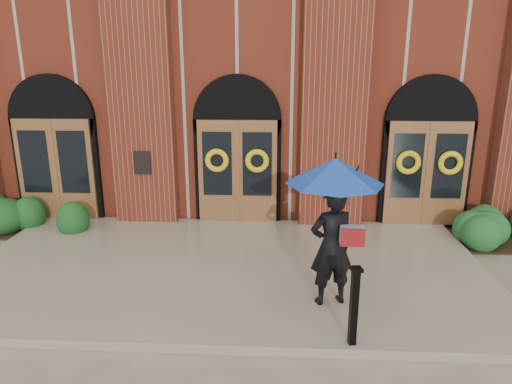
# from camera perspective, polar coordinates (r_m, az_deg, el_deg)

# --- Properties ---
(ground) EXTENTS (90.00, 90.00, 0.00)m
(ground) POSITION_cam_1_polar(r_m,az_deg,el_deg) (8.97, -3.82, -10.28)
(ground) COLOR tan
(ground) RESTS_ON ground
(landing) EXTENTS (10.00, 5.30, 0.15)m
(landing) POSITION_cam_1_polar(r_m,az_deg,el_deg) (9.07, -3.72, -9.43)
(landing) COLOR gray
(landing) RESTS_ON ground
(church_building) EXTENTS (16.20, 12.53, 7.00)m
(church_building) POSITION_cam_1_polar(r_m,az_deg,el_deg) (16.81, -0.47, 14.40)
(church_building) COLOR #5E2314
(church_building) RESTS_ON ground
(man_with_umbrella) EXTENTS (1.88, 1.88, 2.41)m
(man_with_umbrella) POSITION_cam_1_polar(r_m,az_deg,el_deg) (7.16, 9.69, -1.53)
(man_with_umbrella) COLOR black
(man_with_umbrella) RESTS_ON landing
(metal_post) EXTENTS (0.18, 0.18, 1.16)m
(metal_post) POSITION_cam_1_polar(r_m,az_deg,el_deg) (6.57, 12.14, -13.60)
(metal_post) COLOR black
(metal_post) RESTS_ON landing
(hedge_wall_left) EXTENTS (3.11, 1.25, 0.80)m
(hedge_wall_left) POSITION_cam_1_polar(r_m,az_deg,el_deg) (12.45, -27.11, -2.48)
(hedge_wall_left) COLOR #174719
(hedge_wall_left) RESTS_ON ground
(hedge_wall_right) EXTENTS (2.92, 1.17, 0.75)m
(hedge_wall_right) POSITION_cam_1_polar(r_m,az_deg,el_deg) (11.57, 27.33, -3.95)
(hedge_wall_right) COLOR #1D5221
(hedge_wall_right) RESTS_ON ground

